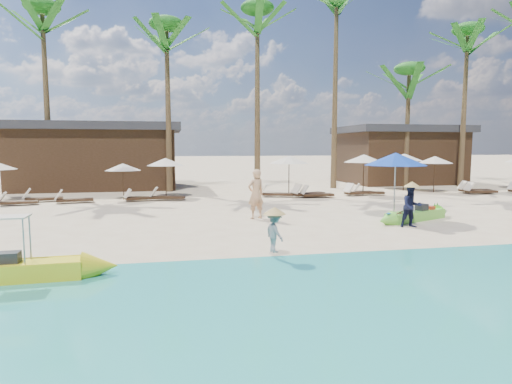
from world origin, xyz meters
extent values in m
plane|color=beige|center=(0.00, 0.00, 0.00)|extent=(240.00, 240.00, 0.00)
cube|color=tan|center=(0.00, -5.00, 0.00)|extent=(240.00, 4.50, 0.01)
cube|color=#71D541|center=(5.72, 1.67, 0.17)|extent=(2.90, 1.72, 0.35)
cube|color=white|center=(5.72, 1.67, 0.19)|extent=(2.46, 1.40, 0.16)
cube|color=#262628|center=(6.05, 1.81, 0.43)|extent=(0.51, 0.46, 0.32)
cube|color=silver|center=(5.36, 1.56, 0.40)|extent=(0.40, 0.38, 0.26)
cube|color=#B12E17|center=(6.53, 1.97, 0.37)|extent=(0.34, 0.32, 0.20)
cylinder|color=#B12E17|center=(4.86, 1.34, 0.31)|extent=(0.20, 0.20, 0.08)
cylinder|color=#262628|center=(4.69, 1.16, 0.31)|extent=(0.18, 0.18, 0.07)
sphere|color=#C6C27B|center=(4.42, 1.10, 0.35)|extent=(0.16, 0.16, 0.16)
cylinder|color=yellow|center=(6.90, 2.27, 0.35)|extent=(0.13, 0.13, 0.16)
cylinder|color=yellow|center=(7.07, 2.34, 0.35)|extent=(0.13, 0.13, 0.16)
cube|color=#262628|center=(-6.55, -3.36, 0.46)|extent=(0.42, 0.34, 0.31)
cube|color=beige|center=(-6.55, -3.36, 1.33)|extent=(0.84, 0.60, 0.03)
imported|color=tan|center=(-0.09, 3.23, 0.95)|extent=(0.81, 0.67, 1.90)
imported|color=black|center=(4.76, 0.42, 0.73)|extent=(0.76, 0.62, 1.46)
imported|color=gray|center=(-0.81, -2.72, 0.68)|extent=(0.54, 0.72, 1.00)
cylinder|color=#99999E|center=(5.07, 2.13, 1.23)|extent=(0.05, 0.05, 2.46)
cone|color=#123CAB|center=(5.07, 2.13, 2.29)|extent=(2.35, 2.35, 0.48)
cube|color=#362216|center=(-10.31, 9.10, 0.14)|extent=(1.66, 0.77, 0.11)
cube|color=beige|center=(-11.01, 8.99, 0.42)|extent=(0.44, 0.57, 0.47)
cube|color=#362216|center=(-9.54, 10.27, 0.15)|extent=(1.83, 1.01, 0.12)
cube|color=beige|center=(-10.28, 10.07, 0.46)|extent=(0.53, 0.65, 0.51)
cylinder|color=#362216|center=(-5.71, 10.37, 0.92)|extent=(0.05, 0.05, 1.84)
cone|color=beige|center=(-5.71, 10.37, 1.71)|extent=(1.84, 1.84, 0.37)
cube|color=#362216|center=(-7.92, 9.53, 0.15)|extent=(1.75, 0.84, 0.12)
cube|color=beige|center=(-8.65, 9.39, 0.45)|extent=(0.47, 0.60, 0.49)
cube|color=#362216|center=(-4.74, 9.67, 0.14)|extent=(1.69, 0.91, 0.11)
cube|color=beige|center=(-5.43, 9.49, 0.43)|extent=(0.48, 0.60, 0.47)
cylinder|color=#362216|center=(-3.55, 11.14, 1.04)|extent=(0.05, 0.05, 2.09)
cone|color=beige|center=(-3.55, 11.14, 1.94)|extent=(2.09, 2.09, 0.42)
cube|color=#362216|center=(-3.42, 9.71, 0.15)|extent=(1.74, 0.78, 0.12)
cube|color=beige|center=(-4.15, 9.82, 0.45)|extent=(0.45, 0.59, 0.49)
cylinder|color=#362216|center=(3.18, 10.25, 1.10)|extent=(0.06, 0.06, 2.21)
cone|color=beige|center=(3.18, 10.25, 2.05)|extent=(2.21, 2.21, 0.44)
cube|color=#362216|center=(2.50, 10.03, 0.15)|extent=(1.78, 1.00, 0.12)
cube|color=beige|center=(1.78, 10.24, 0.45)|extent=(0.52, 0.63, 0.49)
cube|color=#362216|center=(4.20, 9.79, 0.16)|extent=(1.95, 1.14, 0.13)
cube|color=beige|center=(3.41, 9.54, 0.49)|extent=(0.58, 0.70, 0.54)
cylinder|color=#362216|center=(7.52, 9.98, 1.13)|extent=(0.06, 0.06, 2.26)
cone|color=beige|center=(7.52, 9.98, 2.10)|extent=(2.26, 2.26, 0.45)
cube|color=#362216|center=(4.56, 9.33, 0.15)|extent=(1.73, 0.57, 0.12)
cube|color=beige|center=(3.80, 9.32, 0.46)|extent=(0.39, 0.56, 0.50)
cube|color=#362216|center=(7.29, 9.90, 0.16)|extent=(1.85, 0.95, 0.12)
cube|color=beige|center=(6.53, 9.73, 0.47)|extent=(0.51, 0.65, 0.52)
cylinder|color=#362216|center=(11.11, 11.81, 1.14)|extent=(0.06, 0.06, 2.27)
cone|color=beige|center=(11.11, 11.81, 2.11)|extent=(2.27, 2.27, 0.45)
cube|color=#362216|center=(7.89, 9.91, 0.14)|extent=(1.73, 1.05, 0.12)
cube|color=beige|center=(7.20, 10.16, 0.43)|extent=(0.53, 0.62, 0.48)
cylinder|color=#362216|center=(12.39, 10.53, 1.07)|extent=(0.05, 0.05, 2.13)
cone|color=beige|center=(12.39, 10.53, 1.98)|extent=(2.13, 2.13, 0.43)
cube|color=#362216|center=(14.55, 9.12, 0.15)|extent=(1.80, 0.74, 0.12)
cube|color=beige|center=(13.78, 9.20, 0.46)|extent=(0.45, 0.60, 0.51)
cube|color=#362216|center=(14.68, 9.80, 0.16)|extent=(1.86, 0.91, 0.13)
cube|color=beige|center=(13.91, 9.95, 0.47)|extent=(0.50, 0.64, 0.52)
cone|color=brown|center=(-10.45, 15.08, 5.45)|extent=(0.40, 0.40, 10.89)
ellipsoid|color=#226018|center=(-10.45, 15.08, 10.89)|extent=(2.08, 2.08, 0.88)
cone|color=brown|center=(-3.36, 14.27, 5.04)|extent=(0.40, 0.40, 10.08)
ellipsoid|color=#226018|center=(-3.36, 14.27, 10.08)|extent=(2.08, 2.08, 0.88)
cone|color=brown|center=(2.15, 14.01, 5.63)|extent=(0.40, 0.40, 11.26)
ellipsoid|color=#226018|center=(2.15, 14.01, 11.26)|extent=(2.08, 2.08, 0.88)
cone|color=brown|center=(7.45, 14.38, 6.58)|extent=(0.40, 0.40, 13.16)
cone|color=brown|center=(12.84, 14.52, 4.04)|extent=(0.40, 0.40, 8.07)
ellipsoid|color=#226018|center=(12.84, 14.52, 8.07)|extent=(2.08, 2.08, 0.88)
cone|color=brown|center=(16.57, 13.68, 5.32)|extent=(0.40, 0.40, 10.64)
ellipsoid|color=#226018|center=(16.57, 13.68, 10.64)|extent=(2.08, 2.08, 0.88)
cube|color=#362216|center=(-8.00, 17.50, 1.90)|extent=(10.00, 6.00, 3.80)
cube|color=#2D2D33|center=(-8.00, 17.50, 4.05)|extent=(10.80, 6.60, 0.50)
cube|color=#362216|center=(14.00, 17.50, 1.90)|extent=(8.00, 6.00, 3.80)
cube|color=#2D2D33|center=(14.00, 17.50, 4.05)|extent=(8.80, 6.60, 0.50)
camera|label=1|loc=(-3.26, -12.70, 2.74)|focal=30.00mm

